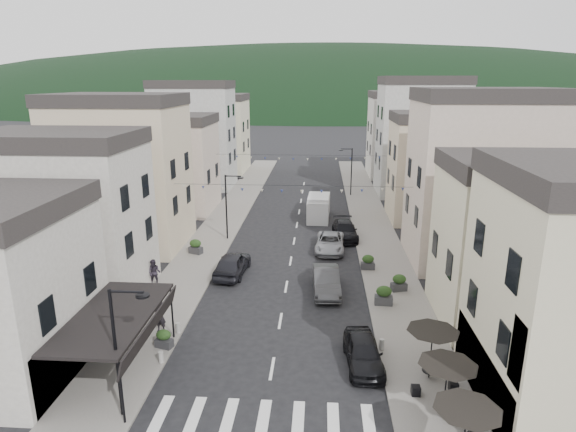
{
  "coord_description": "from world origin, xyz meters",
  "views": [
    {
      "loc": [
        2.25,
        -15.15,
        14.05
      ],
      "look_at": [
        -0.28,
        21.94,
        3.5
      ],
      "focal_mm": 30.0,
      "sensor_mm": 36.0,
      "label": 1
    }
  ],
  "objects_px": {
    "parked_car_b": "(326,281)",
    "pedestrian_a": "(160,316)",
    "delivery_van": "(319,207)",
    "parked_car_c": "(330,243)",
    "pedestrian_b": "(154,273)",
    "parked_car_e": "(232,264)",
    "parked_car_d": "(345,230)",
    "parked_car_a": "(363,352)"
  },
  "relations": [
    {
      "from": "parked_car_b",
      "to": "pedestrian_a",
      "type": "bearing_deg",
      "value": -149.44
    },
    {
      "from": "delivery_van",
      "to": "pedestrian_a",
      "type": "distance_m",
      "value": 25.97
    },
    {
      "from": "parked_car_b",
      "to": "parked_car_c",
      "type": "relative_size",
      "value": 0.96
    },
    {
      "from": "parked_car_c",
      "to": "pedestrian_b",
      "type": "height_order",
      "value": "pedestrian_b"
    },
    {
      "from": "parked_car_e",
      "to": "pedestrian_a",
      "type": "distance_m",
      "value": 9.28
    },
    {
      "from": "parked_car_d",
      "to": "parked_car_e",
      "type": "bearing_deg",
      "value": -137.11
    },
    {
      "from": "parked_car_c",
      "to": "pedestrian_a",
      "type": "distance_m",
      "value": 17.69
    },
    {
      "from": "parked_car_a",
      "to": "parked_car_c",
      "type": "xyz_separation_m",
      "value": [
        -1.41,
        17.06,
        -0.03
      ]
    },
    {
      "from": "parked_car_e",
      "to": "pedestrian_b",
      "type": "relative_size",
      "value": 2.63
    },
    {
      "from": "parked_car_e",
      "to": "pedestrian_b",
      "type": "height_order",
      "value": "pedestrian_b"
    },
    {
      "from": "parked_car_b",
      "to": "pedestrian_b",
      "type": "bearing_deg",
      "value": 176.91
    },
    {
      "from": "pedestrian_a",
      "to": "parked_car_a",
      "type": "bearing_deg",
      "value": -0.55
    },
    {
      "from": "delivery_van",
      "to": "parked_car_d",
      "type": "bearing_deg",
      "value": -66.22
    },
    {
      "from": "parked_car_c",
      "to": "pedestrian_b",
      "type": "xyz_separation_m",
      "value": [
        -12.39,
        -8.35,
        0.36
      ]
    },
    {
      "from": "parked_car_b",
      "to": "parked_car_c",
      "type": "distance_m",
      "value": 8.37
    },
    {
      "from": "parked_car_a",
      "to": "pedestrian_a",
      "type": "relative_size",
      "value": 2.21
    },
    {
      "from": "parked_car_a",
      "to": "pedestrian_b",
      "type": "height_order",
      "value": "pedestrian_b"
    },
    {
      "from": "parked_car_d",
      "to": "pedestrian_b",
      "type": "height_order",
      "value": "pedestrian_b"
    },
    {
      "from": "parked_car_d",
      "to": "pedestrian_a",
      "type": "xyz_separation_m",
      "value": [
        -11.29,
        -18.11,
        0.36
      ]
    },
    {
      "from": "parked_car_d",
      "to": "parked_car_c",
      "type": "bearing_deg",
      "value": -115.73
    },
    {
      "from": "parked_car_e",
      "to": "delivery_van",
      "type": "relative_size",
      "value": 0.9
    },
    {
      "from": "parked_car_d",
      "to": "parked_car_e",
      "type": "relative_size",
      "value": 1.04
    },
    {
      "from": "parked_car_b",
      "to": "pedestrian_b",
      "type": "xyz_separation_m",
      "value": [
        -12.0,
        0.01,
        0.26
      ]
    },
    {
      "from": "pedestrian_a",
      "to": "pedestrian_b",
      "type": "xyz_separation_m",
      "value": [
        -2.51,
        6.32,
        -0.04
      ]
    },
    {
      "from": "parked_car_e",
      "to": "pedestrian_b",
      "type": "distance_m",
      "value": 5.67
    },
    {
      "from": "delivery_van",
      "to": "pedestrian_b",
      "type": "height_order",
      "value": "delivery_van"
    },
    {
      "from": "parked_car_d",
      "to": "pedestrian_a",
      "type": "height_order",
      "value": "pedestrian_a"
    },
    {
      "from": "parked_car_e",
      "to": "pedestrian_a",
      "type": "xyz_separation_m",
      "value": [
        -2.52,
        -8.93,
        0.26
      ]
    },
    {
      "from": "pedestrian_b",
      "to": "parked_car_b",
      "type": "bearing_deg",
      "value": 0.88
    },
    {
      "from": "delivery_van",
      "to": "pedestrian_a",
      "type": "height_order",
      "value": "delivery_van"
    },
    {
      "from": "parked_car_c",
      "to": "parked_car_e",
      "type": "xyz_separation_m",
      "value": [
        -7.36,
        -5.74,
        0.14
      ]
    },
    {
      "from": "parked_car_b",
      "to": "parked_car_e",
      "type": "distance_m",
      "value": 7.45
    },
    {
      "from": "parked_car_a",
      "to": "parked_car_d",
      "type": "relative_size",
      "value": 0.84
    },
    {
      "from": "parked_car_a",
      "to": "parked_car_e",
      "type": "xyz_separation_m",
      "value": [
        -8.77,
        11.32,
        0.11
      ]
    },
    {
      "from": "parked_car_b",
      "to": "pedestrian_b",
      "type": "height_order",
      "value": "pedestrian_b"
    },
    {
      "from": "parked_car_c",
      "to": "pedestrian_a",
      "type": "bearing_deg",
      "value": -120.79
    },
    {
      "from": "parked_car_b",
      "to": "parked_car_d",
      "type": "height_order",
      "value": "parked_car_b"
    },
    {
      "from": "parked_car_a",
      "to": "delivery_van",
      "type": "distance_m",
      "value": 26.92
    },
    {
      "from": "pedestrian_a",
      "to": "pedestrian_b",
      "type": "bearing_deg",
      "value": 123.07
    },
    {
      "from": "parked_car_d",
      "to": "parked_car_e",
      "type": "height_order",
      "value": "parked_car_e"
    },
    {
      "from": "parked_car_a",
      "to": "parked_car_e",
      "type": "relative_size",
      "value": 0.88
    },
    {
      "from": "parked_car_c",
      "to": "parked_car_d",
      "type": "relative_size",
      "value": 0.99
    }
  ]
}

